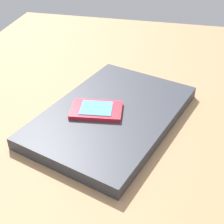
{
  "coord_description": "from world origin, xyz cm",
  "views": [
    {
      "loc": [
        49.36,
        16.63,
        41.13
      ],
      "look_at": [
        -1.16,
        5.31,
        5.0
      ],
      "focal_mm": 51.97,
      "sensor_mm": 36.0,
      "label": 1
    }
  ],
  "objects": [
    {
      "name": "desk_surface",
      "position": [
        0.0,
        0.0,
        1.5
      ],
      "size": [
        120.0,
        80.0,
        3.0
      ],
      "primitive_type": "cube",
      "color": "#9E7751",
      "rests_on": "ground"
    },
    {
      "name": "laptop_closed",
      "position": [
        -1.16,
        5.31,
        4.2
      ],
      "size": [
        38.87,
        31.76,
        2.39
      ],
      "primitive_type": "cube",
      "rotation": [
        0.0,
        0.0,
        -0.32
      ],
      "color": "#33353D",
      "rests_on": "desk_surface"
    },
    {
      "name": "cell_phone_on_laptop",
      "position": [
        -0.46,
        2.5,
        5.85
      ],
      "size": [
        7.4,
        10.42,
        0.97
      ],
      "color": "red",
      "rests_on": "laptop_closed"
    }
  ]
}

